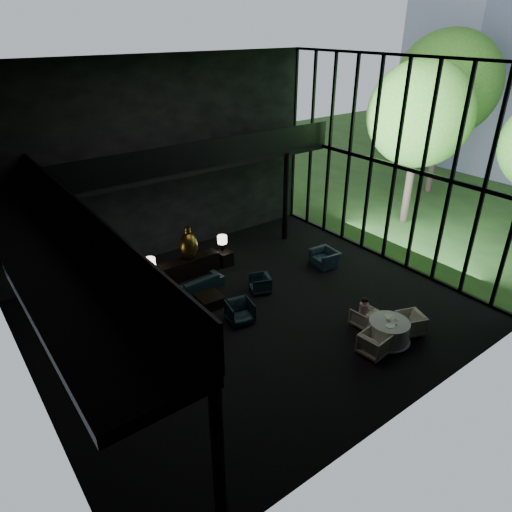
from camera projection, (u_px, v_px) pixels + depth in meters
floor at (253, 312)px, 15.87m from camera, size 14.00×12.00×0.02m
ceiling at (252, 63)px, 12.21m from camera, size 14.00×12.00×0.02m
wall_back at (164, 161)px, 18.31m from camera, size 14.00×0.04×8.00m
wall_front at (419, 283)px, 9.78m from camera, size 14.00×0.04×8.00m
wall_left at (4, 270)px, 10.31m from camera, size 0.04×12.00×8.00m
curtain_wall at (396, 166)px, 17.75m from camera, size 0.20×12.00×8.00m
mezzanine_left at (50, 258)px, 10.84m from camera, size 2.00×12.00×0.25m
mezzanine_back at (198, 163)px, 18.13m from camera, size 12.00×2.00×0.25m
railing_left at (88, 224)px, 11.10m from camera, size 0.06×12.00×1.00m
railing_back at (211, 153)px, 17.15m from camera, size 12.00×0.06×1.00m
column_sw at (218, 456)px, 8.24m from camera, size 0.24×0.24×4.00m
column_nw at (46, 241)px, 16.34m from camera, size 0.24×0.24×4.00m
column_ne at (286, 198)px, 20.37m from camera, size 0.24×0.24×4.00m
tree_near at (420, 114)px, 20.77m from camera, size 4.80×4.80×7.65m
tree_far at (447, 85)px, 24.52m from camera, size 5.60×5.60×8.80m
console at (190, 267)px, 17.97m from camera, size 2.44×0.55×0.78m
bronze_urn at (189, 245)px, 17.53m from camera, size 0.71×0.71×1.33m
side_table_left at (154, 282)px, 17.15m from camera, size 0.48×0.48×0.53m
table_lamp_left at (150, 263)px, 16.89m from camera, size 0.42×0.42×0.70m
side_table_right at (225, 258)px, 18.83m from camera, size 0.54×0.54×0.59m
table_lamp_right at (222, 240)px, 18.58m from camera, size 0.39×0.39×0.66m
sofa at (198, 282)px, 17.03m from camera, size 1.81×0.59×0.70m
lounge_armchair_west at (176, 315)px, 14.94m from camera, size 0.90×0.94×0.86m
lounge_armchair_east at (260, 283)px, 16.90m from camera, size 0.86×0.88×0.71m
lounge_armchair_south at (240, 310)px, 15.16m from camera, size 1.05×1.01×0.92m
window_armchair at (325, 256)px, 18.68m from camera, size 0.75×1.08×0.90m
coffee_table at (210, 300)px, 16.18m from camera, size 0.92×0.92×0.38m
dining_table at (388, 333)px, 14.27m from camera, size 1.43×1.43×0.75m
dining_chair_north at (363, 317)px, 15.05m from camera, size 0.66×0.63×0.64m
dining_chair_east at (410, 322)px, 14.63m from camera, size 0.96×0.99×0.80m
dining_chair_west at (374, 343)px, 13.68m from camera, size 0.84×0.89×0.84m
child at (364, 307)px, 14.77m from camera, size 0.31×0.31×0.65m
plate_a at (390, 326)px, 13.85m from camera, size 0.32×0.32×0.02m
plate_b at (388, 316)px, 14.33m from camera, size 0.28×0.28×0.02m
saucer at (396, 320)px, 14.14m from camera, size 0.18×0.18×0.01m
coffee_cup at (395, 319)px, 14.14m from camera, size 0.09×0.09×0.06m
cereal_bowl at (388, 319)px, 14.12m from camera, size 0.16×0.16×0.08m
cream_pot at (396, 324)px, 13.90m from camera, size 0.07×0.07×0.07m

